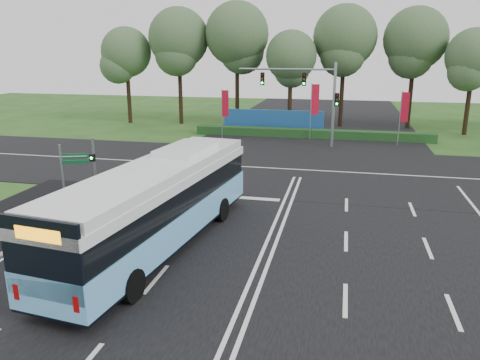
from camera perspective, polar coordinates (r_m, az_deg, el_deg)
name	(u,v)px	position (r m, az deg, el deg)	size (l,w,h in m)	color
ground	(270,236)	(20.88, 3.65, -6.79)	(120.00, 120.00, 0.00)	#234D19
road_main	(270,235)	(20.87, 3.65, -6.74)	(20.00, 120.00, 0.04)	black
road_cross	(297,170)	(32.21, 7.02, 1.24)	(120.00, 14.00, 0.05)	black
kerb_strip	(25,241)	(22.14, -24.71, -6.76)	(0.25, 18.00, 0.12)	gray
city_bus	(158,204)	(19.28, -9.93, -2.88)	(4.27, 13.42, 3.79)	#66B7EE
pedestrian_signal	(94,166)	(26.61, -17.34, 1.67)	(0.28, 0.42, 3.41)	gray
street_sign	(69,169)	(24.68, -20.16, 1.26)	(1.29, 0.55, 3.50)	gray
banner_flag_left	(224,106)	(43.36, -1.91, 8.95)	(0.67, 0.07, 4.51)	gray
banner_flag_mid	(314,103)	(43.22, 9.00, 9.23)	(0.72, 0.29, 5.10)	gray
banner_flag_right	(404,110)	(41.94, 19.31, 8.00)	(0.69, 0.12, 4.66)	gray
traffic_light_gantry	(312,91)	(39.82, 8.81, 10.68)	(8.41, 0.28, 7.00)	gray
hedge	(311,134)	(44.33, 8.69, 5.61)	(22.00, 1.20, 0.80)	#163C1A
blue_hoarding	(273,121)	(47.11, 4.06, 7.19)	(10.00, 0.30, 2.20)	#1A4D8F
eucalyptus_row	(353,41)	(50.00, 13.61, 16.14)	(53.80, 8.59, 12.90)	black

